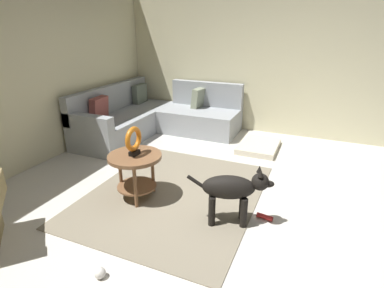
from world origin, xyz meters
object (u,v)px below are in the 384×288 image
(dog, at_px, (233,190))
(dog_toy_ball, at_px, (100,273))
(side_table, at_px, (135,165))
(dog_toy_rope, at_px, (265,217))
(sectional_couch, at_px, (154,118))
(dog_bed_mat, at_px, (259,146))
(torus_sculpture, at_px, (134,140))

(dog, distance_m, dog_toy_ball, 1.39)
(side_table, xyz_separation_m, dog_toy_ball, (-1.16, -0.40, -0.37))
(dog_toy_ball, distance_m, dog_toy_rope, 1.68)
(side_table, bearing_deg, dog_toy_rope, -83.96)
(sectional_couch, height_order, dog_toy_rope, sectional_couch)
(side_table, distance_m, dog, 1.15)
(dog, distance_m, dog_toy_rope, 0.50)
(dog_bed_mat, distance_m, dog_toy_rope, 1.96)
(dog, bearing_deg, dog_bed_mat, 165.64)
(dog_toy_rope, bearing_deg, torus_sculpture, 96.04)
(dog, bearing_deg, dog_toy_rope, 103.64)
(sectional_couch, bearing_deg, dog_toy_ball, -157.41)
(sectional_couch, height_order, dog, sectional_couch)
(sectional_couch, height_order, side_table, sectional_couch)
(side_table, relative_size, dog_bed_mat, 0.75)
(sectional_couch, distance_m, torus_sculpture, 2.32)
(dog, xyz_separation_m, dog_toy_ball, (-1.12, 0.75, -0.33))
(sectional_couch, distance_m, dog_toy_ball, 3.51)
(sectional_couch, relative_size, dog, 2.75)
(side_table, bearing_deg, sectional_couch, 24.63)
(dog_bed_mat, distance_m, dog_toy_ball, 3.28)
(sectional_couch, distance_m, dog_toy_rope, 3.08)
(dog_toy_ball, relative_size, dog_toy_rope, 0.55)
(side_table, relative_size, torus_sculpture, 1.84)
(torus_sculpture, xyz_separation_m, dog_toy_rope, (0.15, -1.45, -0.69))
(dog_bed_mat, xyz_separation_m, dog_toy_rope, (-1.91, -0.46, -0.02))
(sectional_couch, xyz_separation_m, side_table, (-2.07, -0.95, 0.12))
(dog_bed_mat, bearing_deg, side_table, 154.50)
(dog_toy_rope, bearing_deg, side_table, 96.04)
(side_table, height_order, torus_sculpture, torus_sculpture)
(dog_toy_ball, xyz_separation_m, dog_toy_rope, (1.32, -1.05, -0.02))
(side_table, xyz_separation_m, dog, (-0.04, -1.14, -0.04))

